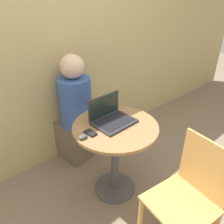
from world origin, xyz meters
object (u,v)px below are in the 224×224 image
at_px(laptop, 111,117).
at_px(person_seated, 73,118).
at_px(cell_phone, 91,133).
at_px(chair_empty, 188,198).

bearing_deg(laptop, person_seated, 92.00).
bearing_deg(person_seated, laptop, -88.00).
bearing_deg(cell_phone, chair_empty, -69.78).
bearing_deg(chair_empty, cell_phone, 110.22).
height_order(cell_phone, person_seated, person_seated).
bearing_deg(person_seated, cell_phone, -108.94).
height_order(laptop, person_seated, person_seated).
bearing_deg(cell_phone, person_seated, 71.06).
bearing_deg(cell_phone, laptop, 7.72).
relative_size(laptop, chair_empty, 0.39).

